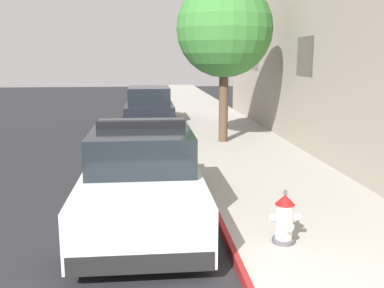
{
  "coord_description": "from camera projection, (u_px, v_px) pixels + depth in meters",
  "views": [
    {
      "loc": [
        -1.17,
        -3.78,
        2.71
      ],
      "look_at": [
        -0.29,
        5.07,
        1.0
      ],
      "focal_mm": 41.85,
      "sensor_mm": 36.0,
      "label": 1
    }
  ],
  "objects": [
    {
      "name": "curb_painted_edge",
      "position": [
        185.0,
        143.0,
        14.07
      ],
      "size": [
        0.08,
        60.0,
        0.16
      ],
      "primitive_type": "cube",
      "color": "maroon",
      "rests_on": "ground"
    },
    {
      "name": "sidewalk_pavement",
      "position": [
        235.0,
        142.0,
        14.23
      ],
      "size": [
        3.17,
        60.0,
        0.16
      ],
      "primitive_type": "cube",
      "color": "#9E9991",
      "rests_on": "ground"
    },
    {
      "name": "parked_car_silver_ahead",
      "position": [
        149.0,
        107.0,
        18.21
      ],
      "size": [
        1.94,
        4.84,
        1.56
      ],
      "color": "black",
      "rests_on": "ground"
    },
    {
      "name": "ground_plane",
      "position": [
        42.0,
        151.0,
        13.69
      ],
      "size": [
        32.8,
        60.0,
        0.2
      ],
      "primitive_type": "cube",
      "color": "#232326"
    },
    {
      "name": "fire_hydrant",
      "position": [
        284.0,
        219.0,
        6.24
      ],
      "size": [
        0.44,
        0.4,
        0.76
      ],
      "color": "#4C4C51",
      "rests_on": "sidewalk_pavement"
    },
    {
      "name": "street_tree",
      "position": [
        224.0,
        29.0,
        13.33
      ],
      "size": [
        2.89,
        2.89,
        4.86
      ],
      "color": "brown",
      "rests_on": "sidewalk_pavement"
    },
    {
      "name": "police_cruiser",
      "position": [
        142.0,
        176.0,
        7.58
      ],
      "size": [
        1.94,
        4.84,
        1.68
      ],
      "color": "white",
      "rests_on": "ground"
    }
  ]
}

